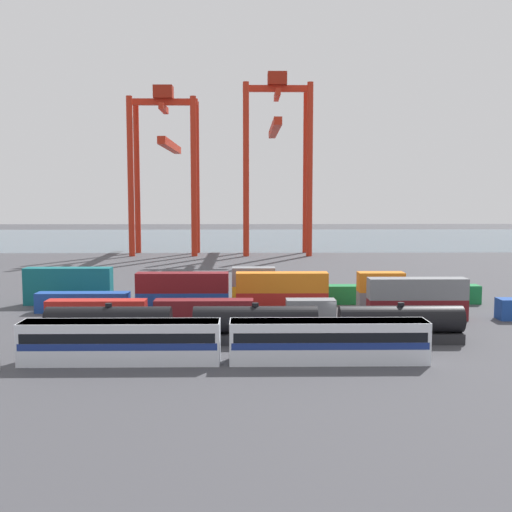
{
  "coord_description": "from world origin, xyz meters",
  "views": [
    {
      "loc": [
        -11.15,
        -74.25,
        15.41
      ],
      "look_at": [
        -9.53,
        28.55,
        5.18
      ],
      "focal_mm": 43.37,
      "sensor_mm": 36.0,
      "label": 1
    }
  ],
  "objects": [
    {
      "name": "shipping_container_20",
      "position": [
        2.89,
        12.23,
        1.3
      ],
      "size": [
        6.04,
        2.44,
        2.6
      ],
      "primitive_type": "cube",
      "color": "#197538",
      "rests_on": "ground_plane"
    },
    {
      "name": "shipping_container_14",
      "position": [
        6.65,
        6.43,
        3.9
      ],
      "size": [
        6.04,
        2.44,
        2.6
      ],
      "primitive_type": "cube",
      "color": "orange",
      "rests_on": "shipping_container_13"
    },
    {
      "name": "shipping_container_11",
      "position": [
        -6.46,
        6.43,
        1.3
      ],
      "size": [
        12.1,
        2.44,
        2.6
      ],
      "primitive_type": "cube",
      "color": "#AD211C",
      "rests_on": "ground_plane"
    },
    {
      "name": "passenger_train",
      "position": [
        -13.14,
        -18.56,
        2.14
      ],
      "size": [
        37.29,
        3.14,
        3.9
      ],
      "color": "silver",
      "rests_on": "ground_plane"
    },
    {
      "name": "gantry_crane_west",
      "position": [
        -32.03,
        88.31,
        25.64
      ],
      "size": [
        17.27,
        37.3,
        42.72
      ],
      "color": "red",
      "rests_on": "ground_plane"
    },
    {
      "name": "shipping_container_21",
      "position": [
        15.93,
        12.23,
        1.3
      ],
      "size": [
        12.1,
        2.44,
        2.6
      ],
      "primitive_type": "cube",
      "color": "#197538",
      "rests_on": "ground_plane"
    },
    {
      "name": "freight_tank_row",
      "position": [
        -10.22,
        -11.11,
        1.99
      ],
      "size": [
        43.17,
        2.78,
        4.24
      ],
      "color": "#232326",
      "rests_on": "ground_plane"
    },
    {
      "name": "shipping_container_17",
      "position": [
        -23.17,
        12.23,
        1.3
      ],
      "size": [
        6.04,
        2.44,
        2.6
      ],
      "primitive_type": "cube",
      "color": "#1C4299",
      "rests_on": "ground_plane"
    },
    {
      "name": "shipping_container_2",
      "position": [
        -3.23,
        0.63,
        1.3
      ],
      "size": [
        6.04,
        2.44,
        2.6
      ],
      "primitive_type": "cube",
      "color": "slate",
      "rests_on": "ground_plane"
    },
    {
      "name": "shipping_container_10",
      "position": [
        -19.58,
        6.43,
        3.9
      ],
      "size": [
        12.1,
        2.44,
        2.6
      ],
      "primitive_type": "cube",
      "color": "maroon",
      "rests_on": "shipping_container_9"
    },
    {
      "name": "shipping_container_15",
      "position": [
        -36.2,
        12.23,
        1.3
      ],
      "size": [
        12.1,
        2.44,
        2.6
      ],
      "primitive_type": "cube",
      "color": "#146066",
      "rests_on": "ground_plane"
    },
    {
      "name": "shipping_container_0",
      "position": [
        -29.5,
        0.63,
        1.3
      ],
      "size": [
        12.1,
        2.44,
        2.6
      ],
      "primitive_type": "cube",
      "color": "#AD211C",
      "rests_on": "ground_plane"
    },
    {
      "name": "shipping_container_19",
      "position": [
        -10.14,
        12.23,
        3.9
      ],
      "size": [
        6.04,
        2.44,
        2.6
      ],
      "primitive_type": "cube",
      "color": "slate",
      "rests_on": "shipping_container_18"
    },
    {
      "name": "shipping_container_3",
      "position": [
        9.9,
        0.63,
        1.3
      ],
      "size": [
        12.1,
        2.44,
        2.6
      ],
      "primitive_type": "cube",
      "color": "maroon",
      "rests_on": "ground_plane"
    },
    {
      "name": "ground_plane",
      "position": [
        0.0,
        40.0,
        0.0
      ],
      "size": [
        420.0,
        420.0,
        0.0
      ],
      "primitive_type": "plane",
      "color": "#424247"
    },
    {
      "name": "shipping_container_12",
      "position": [
        -6.46,
        6.43,
        3.9
      ],
      "size": [
        12.1,
        2.44,
        2.6
      ],
      "primitive_type": "cube",
      "color": "orange",
      "rests_on": "shipping_container_11"
    },
    {
      "name": "shipping_container_4",
      "position": [
        9.9,
        0.63,
        3.9
      ],
      "size": [
        12.1,
        2.44,
        2.6
      ],
      "primitive_type": "cube",
      "color": "slate",
      "rests_on": "shipping_container_3"
    },
    {
      "name": "shipping_container_8",
      "position": [
        -32.69,
        6.43,
        1.3
      ],
      "size": [
        12.1,
        2.44,
        2.6
      ],
      "primitive_type": "cube",
      "color": "#1C4299",
      "rests_on": "ground_plane"
    },
    {
      "name": "shipping_container_16",
      "position": [
        -36.2,
        12.23,
        3.9
      ],
      "size": [
        12.1,
        2.44,
        2.6
      ],
      "primitive_type": "cube",
      "color": "#146066",
      "rests_on": "shipping_container_15"
    },
    {
      "name": "shipping_container_9",
      "position": [
        -19.58,
        6.43,
        1.3
      ],
      "size": [
        12.1,
        2.44,
        2.6
      ],
      "primitive_type": "cube",
      "color": "#1C4299",
      "rests_on": "ground_plane"
    },
    {
      "name": "harbour_water",
      "position": [
        0.0,
        144.13,
        0.0
      ],
      "size": [
        400.0,
        110.0,
        0.01
      ],
      "primitive_type": "cube",
      "color": "#475B6B",
      "rests_on": "ground_plane"
    },
    {
      "name": "shipping_container_1",
      "position": [
        -16.37,
        0.63,
        1.3
      ],
      "size": [
        12.1,
        2.44,
        2.6
      ],
      "primitive_type": "cube",
      "color": "maroon",
      "rests_on": "ground_plane"
    },
    {
      "name": "gantry_crane_central",
      "position": [
        -3.28,
        88.14,
        28.08
      ],
      "size": [
        17.42,
        37.36,
        46.11
      ],
      "color": "red",
      "rests_on": "ground_plane"
    },
    {
      "name": "shipping_container_18",
      "position": [
        -10.14,
        12.23,
        1.3
      ],
      "size": [
        6.04,
        2.44,
        2.6
      ],
      "primitive_type": "cube",
      "color": "gold",
      "rests_on": "ground_plane"
    },
    {
      "name": "shipping_container_13",
      "position": [
        6.65,
        6.43,
        1.3
      ],
      "size": [
        6.04,
        2.44,
        2.6
      ],
      "primitive_type": "cube",
      "color": "slate",
      "rests_on": "ground_plane"
    }
  ]
}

